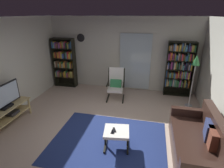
# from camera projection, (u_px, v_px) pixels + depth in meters

# --- Properties ---
(ground_plane) EXTENTS (7.02, 7.02, 0.00)m
(ground_plane) POSITION_uv_depth(u_px,v_px,m) (100.00, 132.00, 4.32)
(ground_plane) COLOR #C1AA98
(wall_back) EXTENTS (5.60, 0.06, 2.60)m
(wall_back) POSITION_uv_depth(u_px,v_px,m) (122.00, 54.00, 6.47)
(wall_back) COLOR beige
(wall_back) RESTS_ON ground
(glass_door_panel) EXTENTS (1.10, 0.01, 2.00)m
(glass_door_panel) POSITION_uv_depth(u_px,v_px,m) (135.00, 62.00, 6.40)
(glass_door_panel) COLOR silver
(area_rug) EXTENTS (2.52, 2.00, 0.01)m
(area_rug) POSITION_uv_depth(u_px,v_px,m) (108.00, 141.00, 4.02)
(area_rug) COLOR navy
(area_rug) RESTS_ON ground
(tv_stand) EXTENTS (0.43, 1.31, 0.50)m
(tv_stand) POSITION_uv_depth(u_px,v_px,m) (8.00, 113.00, 4.53)
(tv_stand) COLOR tan
(tv_stand) RESTS_ON ground
(television) EXTENTS (0.20, 1.00, 0.60)m
(television) POSITION_uv_depth(u_px,v_px,m) (4.00, 97.00, 4.34)
(television) COLOR black
(television) RESTS_ON tv_stand
(bookshelf_near_tv) EXTENTS (0.84, 0.30, 1.84)m
(bookshelf_near_tv) POSITION_uv_depth(u_px,v_px,m) (65.00, 61.00, 6.78)
(bookshelf_near_tv) COLOR black
(bookshelf_near_tv) RESTS_ON ground
(bookshelf_near_sofa) EXTENTS (0.88, 0.30, 1.85)m
(bookshelf_near_sofa) POSITION_uv_depth(u_px,v_px,m) (179.00, 67.00, 5.99)
(bookshelf_near_sofa) COLOR black
(bookshelf_near_sofa) RESTS_ON ground
(leather_sofa) EXTENTS (0.86, 1.84, 0.85)m
(leather_sofa) POSITION_uv_depth(u_px,v_px,m) (200.00, 143.00, 3.51)
(leather_sofa) COLOR #321F19
(leather_sofa) RESTS_ON ground
(lounge_armchair) EXTENTS (0.62, 0.70, 1.02)m
(lounge_armchair) POSITION_uv_depth(u_px,v_px,m) (116.00, 83.00, 5.90)
(lounge_armchair) COLOR black
(lounge_armchair) RESTS_ON ground
(ottoman) EXTENTS (0.58, 0.55, 0.41)m
(ottoman) POSITION_uv_depth(u_px,v_px,m) (117.00, 133.00, 3.74)
(ottoman) COLOR white
(ottoman) RESTS_ON ground
(tv_remote) EXTENTS (0.10, 0.15, 0.02)m
(tv_remote) POSITION_uv_depth(u_px,v_px,m) (114.00, 130.00, 3.72)
(tv_remote) COLOR black
(tv_remote) RESTS_ON ottoman
(cell_phone) EXTENTS (0.07, 0.14, 0.01)m
(cell_phone) POSITION_uv_depth(u_px,v_px,m) (113.00, 132.00, 3.67)
(cell_phone) COLOR black
(cell_phone) RESTS_ON ottoman
(floor_lamp_by_shelf) EXTENTS (0.23, 0.23, 1.60)m
(floor_lamp_by_shelf) POSITION_uv_depth(u_px,v_px,m) (196.00, 64.00, 5.08)
(floor_lamp_by_shelf) COLOR #A5A5AD
(floor_lamp_by_shelf) RESTS_ON ground
(wall_clock) EXTENTS (0.29, 0.03, 0.29)m
(wall_clock) POSITION_uv_depth(u_px,v_px,m) (81.00, 38.00, 6.51)
(wall_clock) COLOR silver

